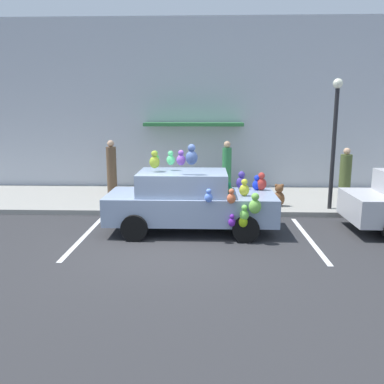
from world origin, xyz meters
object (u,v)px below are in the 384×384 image
(pedestrian_walking_past, at_px, (112,169))
(pedestrian_by_lamp, at_px, (345,175))
(teddy_bear_on_sidewalk, at_px, (279,196))
(street_lamp_post, at_px, (335,130))
(plush_covered_car, at_px, (190,200))
(pedestrian_near_shopfront, at_px, (227,168))

(pedestrian_walking_past, distance_m, pedestrian_by_lamp, 8.00)
(teddy_bear_on_sidewalk, bearing_deg, pedestrian_by_lamp, 30.07)
(teddy_bear_on_sidewalk, bearing_deg, pedestrian_walking_past, 163.73)
(teddy_bear_on_sidewalk, bearing_deg, street_lamp_post, -10.48)
(plush_covered_car, height_order, pedestrian_by_lamp, plush_covered_car)
(pedestrian_near_shopfront, height_order, pedestrian_walking_past, pedestrian_walking_past)
(pedestrian_walking_past, bearing_deg, plush_covered_car, -53.03)
(teddy_bear_on_sidewalk, xyz_separation_m, pedestrian_by_lamp, (2.46, 1.42, 0.45))
(pedestrian_walking_past, xyz_separation_m, pedestrian_by_lamp, (8.00, -0.20, -0.12))
(plush_covered_car, distance_m, pedestrian_walking_past, 4.82)
(teddy_bear_on_sidewalk, xyz_separation_m, pedestrian_near_shopfront, (-1.50, 2.18, 0.54))
(street_lamp_post, distance_m, pedestrian_by_lamp, 2.50)
(teddy_bear_on_sidewalk, relative_size, pedestrian_near_shopfront, 0.38)
(plush_covered_car, xyz_separation_m, teddy_bear_on_sidewalk, (2.65, 2.23, -0.34))
(pedestrian_by_lamp, bearing_deg, plush_covered_car, -144.39)
(pedestrian_walking_past, bearing_deg, teddy_bear_on_sidewalk, -16.27)
(pedestrian_near_shopfront, bearing_deg, plush_covered_car, -104.48)
(teddy_bear_on_sidewalk, distance_m, pedestrian_by_lamp, 2.87)
(teddy_bear_on_sidewalk, height_order, pedestrian_near_shopfront, pedestrian_near_shopfront)
(teddy_bear_on_sidewalk, bearing_deg, plush_covered_car, -139.86)
(street_lamp_post, bearing_deg, pedestrian_by_lamp, 60.06)
(teddy_bear_on_sidewalk, height_order, street_lamp_post, street_lamp_post)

